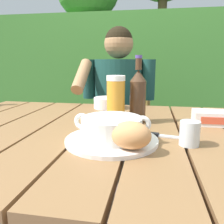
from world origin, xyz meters
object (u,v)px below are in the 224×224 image
(soup_bowl, at_px, (112,127))
(beer_glass, at_px, (116,100))
(table_knife, at_px, (158,135))
(bread_roll, at_px, (131,135))
(butter_tub, at_px, (210,118))
(chair_near_diner, at_px, (121,129))
(diner_bowl, at_px, (108,103))
(person_eating, at_px, (117,103))
(water_glass_small, at_px, (190,133))
(serving_plate, at_px, (112,140))
(beer_bottle, at_px, (138,95))

(soup_bowl, height_order, beer_glass, beer_glass)
(table_knife, bearing_deg, bread_roll, -116.23)
(soup_bowl, bearing_deg, butter_tub, 37.51)
(chair_near_diner, bearing_deg, diner_bowl, -90.00)
(bread_roll, relative_size, butter_tub, 0.94)
(chair_near_diner, relative_size, person_eating, 0.76)
(chair_near_diner, relative_size, water_glass_small, 12.74)
(diner_bowl, bearing_deg, bread_roll, -73.50)
(person_eating, distance_m, serving_plate, 0.86)
(chair_near_diner, height_order, bread_roll, chair_near_diner)
(butter_tub, distance_m, table_knife, 0.27)
(serving_plate, height_order, bread_roll, bread_roll)
(serving_plate, relative_size, water_glass_small, 3.90)
(beer_bottle, xyz_separation_m, butter_tub, (0.28, 0.01, -0.08))
(chair_near_diner, bearing_deg, person_eating, -90.86)
(bread_roll, height_order, diner_bowl, bread_roll)
(water_glass_small, bearing_deg, person_eating, 111.89)
(serving_plate, bearing_deg, diner_bowl, 102.06)
(diner_bowl, bearing_deg, person_eating, 90.49)
(diner_bowl, bearing_deg, chair_near_diner, 90.00)
(beer_glass, distance_m, water_glass_small, 0.32)
(water_glass_small, bearing_deg, beer_glass, 140.56)
(table_knife, bearing_deg, serving_plate, -150.99)
(table_knife, bearing_deg, chair_near_diner, 104.31)
(butter_tub, distance_m, diner_bowl, 0.51)
(water_glass_small, bearing_deg, diner_bowl, 123.90)
(serving_plate, height_order, diner_bowl, diner_bowl)
(table_knife, relative_size, diner_bowl, 1.04)
(soup_bowl, bearing_deg, water_glass_small, 2.68)
(beer_bottle, distance_m, table_knife, 0.22)
(serving_plate, height_order, beer_bottle, beer_bottle)
(water_glass_small, relative_size, diner_bowl, 0.49)
(table_knife, bearing_deg, water_glass_small, -37.44)
(chair_near_diner, xyz_separation_m, butter_tub, (0.45, -0.78, 0.30))
(chair_near_diner, height_order, beer_bottle, beer_bottle)
(beer_bottle, relative_size, table_knife, 1.71)
(butter_tub, bearing_deg, table_knife, -137.57)
(beer_glass, bearing_deg, soup_bowl, -84.43)
(beer_bottle, bearing_deg, soup_bowl, -103.77)
(person_eating, xyz_separation_m, serving_plate, (0.11, -0.85, 0.04))
(serving_plate, height_order, beer_glass, beer_glass)
(butter_tub, height_order, table_knife, butter_tub)
(person_eating, xyz_separation_m, bread_roll, (0.18, -0.92, 0.08))
(beer_glass, relative_size, butter_tub, 1.46)
(bread_roll, bearing_deg, chair_near_diner, 98.75)
(serving_plate, relative_size, soup_bowl, 1.20)
(person_eating, bearing_deg, bread_roll, -79.25)
(bread_roll, height_order, table_knife, bread_roll)
(diner_bowl, bearing_deg, butter_tub, -28.70)
(soup_bowl, relative_size, beer_bottle, 0.89)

